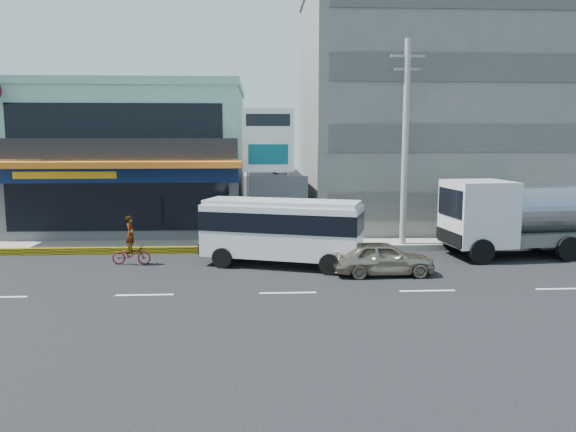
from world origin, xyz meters
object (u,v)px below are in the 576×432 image
object	(u,v)px
sedan	(383,258)
tanker_truck	(533,215)
utility_pole_near	(405,144)
motorcycle_rider	(131,249)
shop_building	(138,162)
satellite_dish	(277,172)
billboard	(268,148)
minibus	(282,227)
concrete_building	(438,112)

from	to	relation	value
sedan	tanker_truck	bearing A→B (deg)	-68.05
utility_pole_near	tanker_truck	size ratio (longest dim) A/B	1.10
tanker_truck	motorcycle_rider	distance (m)	18.18
utility_pole_near	tanker_truck	distance (m)	6.72
shop_building	satellite_dish	size ratio (longest dim) A/B	8.27
satellite_dish	billboard	bearing A→B (deg)	-105.52
shop_building	tanker_truck	distance (m)	21.39
billboard	motorcycle_rider	size ratio (longest dim) A/B	3.25
billboard	minibus	size ratio (longest dim) A/B	0.98
satellite_dish	concrete_building	bearing A→B (deg)	21.80
shop_building	billboard	xyz separation A→B (m)	(7.50, -4.75, 0.93)
sedan	tanker_truck	xyz separation A→B (m)	(7.69, 3.25, 1.20)
shop_building	billboard	bearing A→B (deg)	-32.32
tanker_truck	motorcycle_rider	world-z (taller)	tanker_truck
utility_pole_near	sedan	world-z (taller)	utility_pole_near
shop_building	sedan	xyz separation A→B (m)	(11.93, -11.50, -3.31)
billboard	tanker_truck	distance (m)	12.98
shop_building	tanker_truck	xyz separation A→B (m)	(19.62, -8.25, -2.11)
shop_building	concrete_building	size ratio (longest dim) A/B	0.77
satellite_dish	billboard	size ratio (longest dim) A/B	0.22
shop_building	motorcycle_rider	xyz separation A→B (m)	(1.50, -9.11, -3.30)
satellite_dish	sedan	distance (m)	9.85
tanker_truck	sedan	bearing A→B (deg)	-157.09
concrete_building	satellite_dish	size ratio (longest dim) A/B	10.67
satellite_dish	billboard	xyz separation A→B (m)	(-0.50, -1.80, 1.35)
minibus	satellite_dish	bearing A→B (deg)	89.68
concrete_building	billboard	xyz separation A→B (m)	(-10.50, -5.80, -2.07)
tanker_truck	concrete_building	bearing A→B (deg)	99.87
motorcycle_rider	satellite_dish	bearing A→B (deg)	43.49
shop_building	utility_pole_near	distance (m)	15.50
satellite_dish	motorcycle_rider	world-z (taller)	satellite_dish
concrete_building	minibus	world-z (taller)	concrete_building
satellite_dish	shop_building	bearing A→B (deg)	159.79
billboard	motorcycle_rider	distance (m)	8.54
minibus	sedan	xyz separation A→B (m)	(3.96, -1.82, -1.00)
concrete_building	motorcycle_rider	size ratio (longest dim) A/B	7.53
satellite_dish	minibus	size ratio (longest dim) A/B	0.21
utility_pole_near	minibus	xyz separation A→B (m)	(-6.04, -3.14, -3.47)
concrete_building	minibus	distance (m)	15.63
sedan	tanker_truck	distance (m)	8.44
minibus	sedan	size ratio (longest dim) A/B	1.76
shop_building	minibus	size ratio (longest dim) A/B	1.76
minibus	tanker_truck	size ratio (longest dim) A/B	0.77
tanker_truck	motorcycle_rider	xyz separation A→B (m)	(-18.12, -0.86, -1.18)
sedan	motorcycle_rider	distance (m)	10.70
satellite_dish	utility_pole_near	xyz separation A→B (m)	(6.00, -3.60, 1.57)
sedan	motorcycle_rider	size ratio (longest dim) A/B	1.89
tanker_truck	billboard	bearing A→B (deg)	163.87
shop_building	motorcycle_rider	bearing A→B (deg)	-80.65
satellite_dish	billboard	distance (m)	2.31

